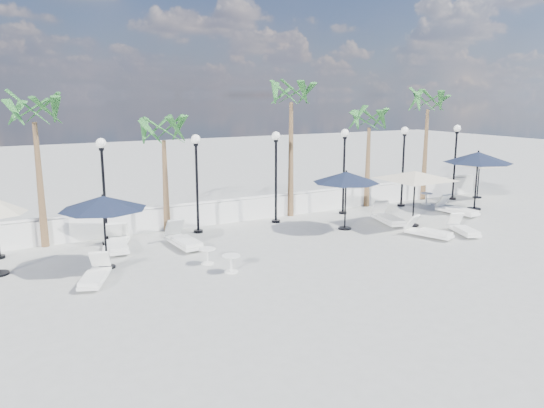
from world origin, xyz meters
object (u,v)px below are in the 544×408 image
parasol_navy_right (478,158)px  parasol_cream_sq_a (415,171)px  lounger_3 (183,240)px  lounger_7 (457,209)px  lounger_5 (388,218)px  parasol_navy_mid (346,177)px  lounger_2 (116,243)px  parasol_cream_sq_b (480,160)px  lounger_1 (117,242)px  parasol_navy_left (103,203)px  lounger_4 (428,232)px  lounger_6 (463,229)px  lounger_0 (95,275)px

parasol_navy_right → parasol_cream_sq_a: 4.92m
lounger_3 → lounger_7: (12.57, -1.02, -0.01)m
lounger_5 → parasol_cream_sq_a: size_ratio=0.43×
lounger_3 → parasol_navy_mid: size_ratio=0.79×
lounger_2 → parasol_cream_sq_b: (18.90, 0.63, 1.77)m
lounger_1 → parasol_navy_left: (-0.77, -2.02, 1.83)m
parasol_navy_right → parasol_cream_sq_a: parasol_navy_right is taller
lounger_4 → parasol_cream_sq_b: 9.50m
lounger_6 → parasol_cream_sq_a: 2.95m
lounger_0 → lounger_6: size_ratio=1.03×
lounger_2 → parasol_cream_sq_b: parasol_cream_sq_b is taller
parasol_navy_mid → lounger_4: bearing=-51.9°
lounger_1 → lounger_6: 13.03m
lounger_7 → parasol_cream_sq_a: bearing=-175.1°
lounger_2 → lounger_3: size_ratio=0.96×
parasol_navy_right → lounger_7: bearing=-165.9°
lounger_0 → lounger_1: lounger_1 is taller
lounger_1 → lounger_5: (10.83, -1.77, 0.02)m
lounger_6 → parasol_cream_sq_a: (-0.73, 1.99, 2.05)m
lounger_2 → lounger_6: size_ratio=1.10×
lounger_0 → lounger_6: 13.64m
lounger_4 → lounger_6: 1.54m
parasol_navy_mid → parasol_navy_right: parasol_navy_right is taller
lounger_2 → parasol_cream_sq_b: size_ratio=0.47×
lounger_4 → parasol_cream_sq_a: size_ratio=0.38×
lounger_4 → parasol_navy_left: bearing=150.6°
parasol_cream_sq_a → parasol_navy_mid: bearing=161.9°
parasol_navy_left → parasol_cream_sq_a: bearing=-2.4°
lounger_3 → lounger_7: size_ratio=1.04×
parasol_navy_left → parasol_cream_sq_b: size_ratio=0.61×
lounger_5 → lounger_6: size_ratio=1.16×
parasol_navy_mid → parasol_cream_sq_a: (2.79, -0.91, 0.17)m
parasol_navy_left → lounger_2: bearing=69.0°
lounger_2 → parasol_navy_left: size_ratio=0.77×
lounger_0 → lounger_3: lounger_3 is taller
parasol_cream_sq_b → lounger_1: bearing=-178.8°
parasol_navy_right → parasol_cream_sq_a: bearing=-168.5°
lounger_0 → lounger_5: (12.19, 1.47, 0.03)m
lounger_3 → parasol_navy_mid: parasol_navy_mid is taller
parasol_navy_mid → parasol_cream_sq_a: bearing=-18.1°
lounger_0 → lounger_5: 12.28m
lounger_2 → parasol_navy_left: (-0.69, -1.80, 1.82)m
lounger_4 → lounger_6: lounger_4 is taller
parasol_cream_sq_a → lounger_7: bearing=10.2°
lounger_5 → parasol_cream_sq_a: bearing=-35.1°
lounger_0 → parasol_navy_left: bearing=87.8°
lounger_4 → lounger_7: (3.98, 2.24, 0.02)m
parasol_navy_mid → parasol_navy_right: size_ratio=0.86×
parasol_cream_sq_b → lounger_0: bearing=-169.7°
lounger_3 → parasol_cream_sq_b: (16.70, 1.35, 1.76)m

